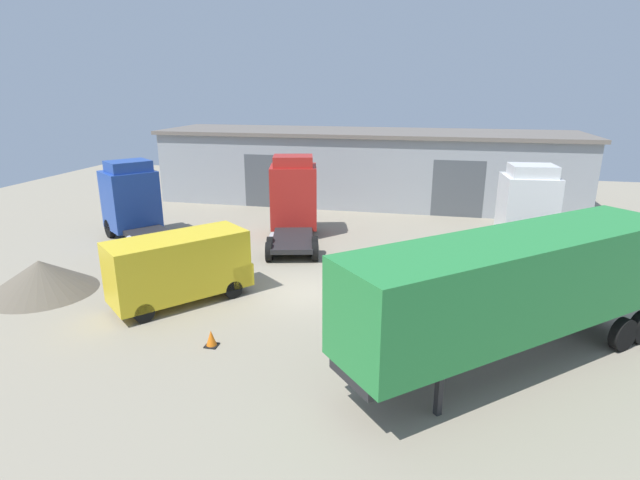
{
  "coord_description": "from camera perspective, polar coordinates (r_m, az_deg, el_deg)",
  "views": [
    {
      "loc": [
        4.5,
        -18.14,
        7.93
      ],
      "look_at": [
        0.04,
        2.04,
        1.6
      ],
      "focal_mm": 28.0,
      "sensor_mm": 36.0,
      "label": 1
    }
  ],
  "objects": [
    {
      "name": "ground_plane",
      "position": [
        20.3,
        -1.35,
        -5.97
      ],
      "size": [
        60.0,
        60.0,
        0.0
      ],
      "primitive_type": "plane",
      "color": "gray"
    },
    {
      "name": "tractor_unit_white",
      "position": [
        26.66,
        22.73,
        2.94
      ],
      "size": [
        3.05,
        6.62,
        4.36
      ],
      "rotation": [
        0.0,
        0.0,
        1.66
      ],
      "color": "silver",
      "rests_on": "ground_plane"
    },
    {
      "name": "warehouse_building",
      "position": [
        36.16,
        5.24,
        8.37
      ],
      "size": [
        29.15,
        7.17,
        5.04
      ],
      "color": "#93999E",
      "rests_on": "ground_plane"
    },
    {
      "name": "traffic_cone",
      "position": [
        16.58,
        -12.32,
        -10.98
      ],
      "size": [
        0.4,
        0.4,
        0.55
      ],
      "color": "black",
      "rests_on": "ground_plane"
    },
    {
      "name": "tractor_unit_blue",
      "position": [
        28.69,
        -20.47,
        3.97
      ],
      "size": [
        6.9,
        6.15,
        4.22
      ],
      "rotation": [
        0.0,
        0.0,
        2.48
      ],
      "color": "#2347A3",
      "rests_on": "ground_plane"
    },
    {
      "name": "gravel_pile",
      "position": [
        23.01,
        -29.29,
        -3.64
      ],
      "size": [
        4.25,
        4.25,
        1.34
      ],
      "color": "#665B4C",
      "rests_on": "ground_plane"
    },
    {
      "name": "oil_drum",
      "position": [
        22.8,
        14.47,
        -2.71
      ],
      "size": [
        0.58,
        0.58,
        0.88
      ],
      "color": "black",
      "rests_on": "ground_plane"
    },
    {
      "name": "delivery_van_yellow",
      "position": [
        19.68,
        -15.4,
        -2.9
      ],
      "size": [
        4.88,
        5.27,
        2.63
      ],
      "rotation": [
        0.0,
        0.0,
        0.87
      ],
      "color": "yellow",
      "rests_on": "ground_plane"
    },
    {
      "name": "container_trailer_green",
      "position": [
        15.33,
        21.74,
        -4.77
      ],
      "size": [
        10.11,
        9.33,
        4.0
      ],
      "rotation": [
        0.0,
        0.0,
        -2.42
      ],
      "color": "#28843D",
      "rests_on": "ground_plane"
    },
    {
      "name": "tractor_unit_red",
      "position": [
        27.37,
        -3.07,
        4.68
      ],
      "size": [
        3.95,
        6.69,
        4.43
      ],
      "rotation": [
        0.0,
        0.0,
        1.82
      ],
      "color": "red",
      "rests_on": "ground_plane"
    }
  ]
}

